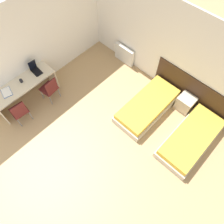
# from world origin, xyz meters

# --- Properties ---
(ground_plane) EXTENTS (20.00, 20.00, 0.00)m
(ground_plane) POSITION_xyz_m (0.00, 0.00, 0.00)
(ground_plane) COLOR tan
(wall_back) EXTENTS (6.14, 0.05, 2.70)m
(wall_back) POSITION_xyz_m (0.00, 4.54, 1.35)
(wall_back) COLOR white
(wall_back) RESTS_ON ground_plane
(wall_left) EXTENTS (0.05, 5.51, 2.70)m
(wall_left) POSITION_xyz_m (-2.59, 2.26, 1.35)
(wall_left) COLOR white
(wall_left) RESTS_ON ground_plane
(headboard_panel) EXTENTS (2.47, 0.03, 1.00)m
(headboard_panel) POSITION_xyz_m (1.17, 4.50, 0.50)
(headboard_panel) COLOR #382316
(headboard_panel) RESTS_ON ground_plane
(bed_near_window) EXTENTS (0.92, 1.98, 0.36)m
(bed_near_window) POSITION_xyz_m (0.44, 3.47, 0.18)
(bed_near_window) COLOR beige
(bed_near_window) RESTS_ON ground_plane
(bed_near_door) EXTENTS (0.92, 1.98, 0.36)m
(bed_near_door) POSITION_xyz_m (1.89, 3.47, 0.18)
(bed_near_door) COLOR beige
(bed_near_door) RESTS_ON ground_plane
(nightstand) EXTENTS (0.44, 0.41, 0.47)m
(nightstand) POSITION_xyz_m (1.17, 4.26, 0.23)
(nightstand) COLOR beige
(nightstand) RESTS_ON ground_plane
(radiator) EXTENTS (0.72, 0.12, 0.60)m
(radiator) POSITION_xyz_m (-1.29, 4.42, 0.30)
(radiator) COLOR silver
(radiator) RESTS_ON ground_plane
(desk) EXTENTS (0.60, 1.80, 0.77)m
(desk) POSITION_xyz_m (-2.27, 1.35, 0.59)
(desk) COLOR beige
(desk) RESTS_ON ground_plane
(chair_near_laptop) EXTENTS (0.46, 0.46, 0.89)m
(chair_near_laptop) POSITION_xyz_m (-1.81, 1.86, 0.50)
(chair_near_laptop) COLOR #511919
(chair_near_laptop) RESTS_ON ground_plane
(chair_near_notebook) EXTENTS (0.44, 0.44, 0.89)m
(chair_near_notebook) POSITION_xyz_m (-1.81, 0.85, 0.50)
(chair_near_notebook) COLOR #511919
(chair_near_notebook) RESTS_ON ground_plane
(laptop) EXTENTS (0.33, 0.23, 0.33)m
(laptop) POSITION_xyz_m (-2.35, 1.89, 0.84)
(laptop) COLOR black
(laptop) RESTS_ON desk
(open_notebook) EXTENTS (0.38, 0.31, 0.02)m
(open_notebook) POSITION_xyz_m (-2.31, 0.92, 0.78)
(open_notebook) COLOR #1E4793
(open_notebook) RESTS_ON desk
(mug) EXTENTS (0.08, 0.08, 0.09)m
(mug) POSITION_xyz_m (-2.32, 1.39, 0.81)
(mug) COLOR black
(mug) RESTS_ON desk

